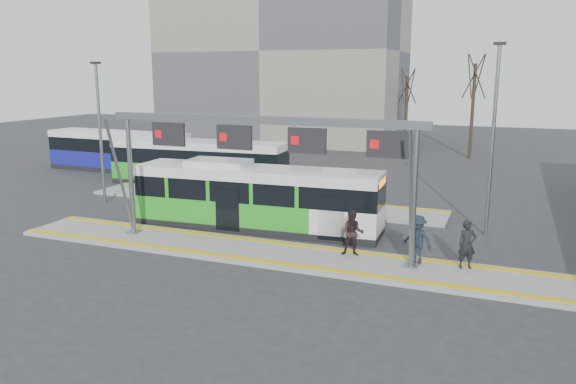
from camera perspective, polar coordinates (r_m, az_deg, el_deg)
name	(u,v)px	position (r m, az deg, el deg)	size (l,w,h in m)	color
ground	(267,255)	(22.04, -2.11, -6.38)	(120.00, 120.00, 0.00)	#2D2D30
platform_main	(267,253)	(22.02, -2.11, -6.20)	(22.00, 3.00, 0.15)	gray
platform_second	(259,202)	(30.64, -2.92, -0.99)	(20.00, 3.00, 0.15)	gray
tactile_main	(267,251)	(21.99, -2.11, -5.99)	(22.00, 2.65, 0.02)	gold
tactile_second	(268,196)	(31.64, -2.05, -0.40)	(20.00, 0.35, 0.02)	gold
gantry	(261,144)	(21.46, -2.77, 4.89)	(13.00, 1.68, 5.20)	slate
apartment_block	(283,51)	(59.58, -0.48, 14.17)	(24.50, 12.50, 18.40)	gray
hero_bus	(256,198)	(25.34, -3.23, -0.64)	(11.34, 2.99, 3.09)	black
bg_bus_green	(199,163)	(35.77, -9.05, 2.90)	(11.38, 3.15, 2.81)	black
bg_bus_blue	(118,151)	(42.43, -16.85, 3.96)	(10.94, 2.76, 2.84)	black
passenger_a	(467,244)	(20.86, 17.73, -5.09)	(0.64, 0.42, 1.75)	black
passenger_b	(353,233)	(21.39, 6.60, -4.17)	(0.85, 0.66, 1.74)	black
passenger_c	(417,240)	(20.84, 12.99, -4.74)	(1.17, 0.67, 1.82)	#1A242F
tree_left	(407,87)	(52.49, 12.01, 10.43)	(1.40, 1.40, 7.59)	#382B21
tree_mid	(475,77)	(48.87, 18.44, 11.02)	(1.40, 1.40, 8.75)	#382B21
tree_far	(187,81)	(58.77, -10.23, 11.04)	(1.40, 1.40, 8.13)	#382B21
lamp_west	(100,129)	(31.69, -18.55, 6.05)	(0.50, 0.25, 7.53)	slate
lamp_east	(493,137)	(25.17, 20.10, 5.31)	(0.50, 0.25, 8.18)	slate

